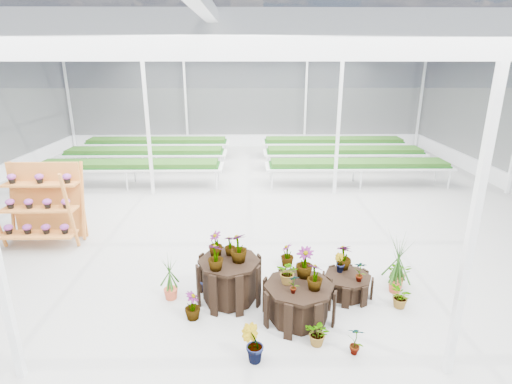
{
  "coord_description": "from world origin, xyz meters",
  "views": [
    {
      "loc": [
        0.22,
        -8.56,
        4.2
      ],
      "look_at": [
        0.34,
        0.28,
        1.3
      ],
      "focal_mm": 28.0,
      "sensor_mm": 36.0,
      "label": 1
    }
  ],
  "objects_px": {
    "plinth_low": "(347,285)",
    "shelf_rack": "(40,206)",
    "plinth_tall": "(229,280)",
    "plinth_mid": "(298,302)"
  },
  "relations": [
    {
      "from": "plinth_mid",
      "to": "shelf_rack",
      "type": "xyz_separation_m",
      "value": [
        -5.76,
        3.02,
        0.64
      ]
    },
    {
      "from": "plinth_low",
      "to": "shelf_rack",
      "type": "height_order",
      "value": "shelf_rack"
    },
    {
      "from": "plinth_low",
      "to": "shelf_rack",
      "type": "distance_m",
      "value": 7.19
    },
    {
      "from": "plinth_tall",
      "to": "plinth_low",
      "type": "height_order",
      "value": "plinth_tall"
    },
    {
      "from": "plinth_low",
      "to": "shelf_rack",
      "type": "xyz_separation_m",
      "value": [
        -6.76,
        2.32,
        0.76
      ]
    },
    {
      "from": "shelf_rack",
      "to": "plinth_mid",
      "type": "bearing_deg",
      "value": -27.88
    },
    {
      "from": "plinth_mid",
      "to": "plinth_low",
      "type": "xyz_separation_m",
      "value": [
        1.0,
        0.7,
        -0.12
      ]
    },
    {
      "from": "plinth_tall",
      "to": "plinth_low",
      "type": "relative_size",
      "value": 1.29
    },
    {
      "from": "plinth_mid",
      "to": "plinth_low",
      "type": "distance_m",
      "value": 1.23
    },
    {
      "from": "plinth_tall",
      "to": "plinth_mid",
      "type": "xyz_separation_m",
      "value": [
        1.2,
        -0.6,
        -0.08
      ]
    }
  ]
}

